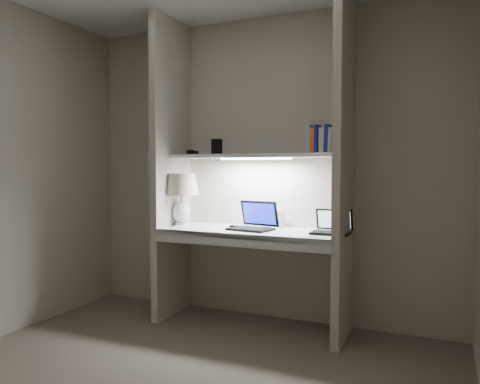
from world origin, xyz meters
The scene contains 17 objects.
back_wall centered at (0.00, 1.50, 1.25)m, with size 3.20×0.01×2.50m, color beige.
alcove_panel_left centered at (-0.73, 1.23, 1.25)m, with size 0.06×0.55×2.50m, color beige.
alcove_panel_right centered at (0.73, 1.23, 1.25)m, with size 0.06×0.55×2.50m, color beige.
desk centered at (0.00, 1.23, 0.75)m, with size 1.40×0.55×0.04m, color white.
desk_apron centered at (0.00, 0.96, 0.72)m, with size 1.46×0.03×0.10m, color silver.
shelf centered at (0.00, 1.32, 1.35)m, with size 1.40×0.36×0.03m, color silver.
strip_light centered at (0.00, 1.32, 1.33)m, with size 0.60×0.04×0.01m, color white.
table_lamp centered at (-0.64, 1.23, 1.07)m, with size 0.30×0.30×0.44m.
laptop_main centered at (0.03, 1.23, 0.82)m, with size 0.37×0.33×0.22m.
laptop_netbook centered at (0.64, 1.25, 0.81)m, with size 0.28×0.24×0.18m.
speaker centered at (0.15, 1.43, 0.84)m, with size 0.10×0.07×0.14m, color silver.
mouse centered at (-0.13, 1.18, 0.79)m, with size 0.10×0.06×0.04m, color black.
cable_coil centered at (0.08, 1.30, 0.78)m, with size 0.11×0.11×0.01m, color black.
sticky_note centered at (-0.64, 1.28, 0.77)m, with size 0.07×0.07×0.00m, color yellow.
book_row centered at (0.51, 1.37, 1.47)m, with size 0.21×0.14×0.22m.
shelf_box centered at (-0.36, 1.35, 1.43)m, with size 0.08×0.05×0.13m, color black.
shelf_gadget centered at (-0.59, 1.31, 1.39)m, with size 0.10×0.07×0.04m, color black.
Camera 1 is at (1.41, -2.16, 1.26)m, focal length 35.00 mm.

